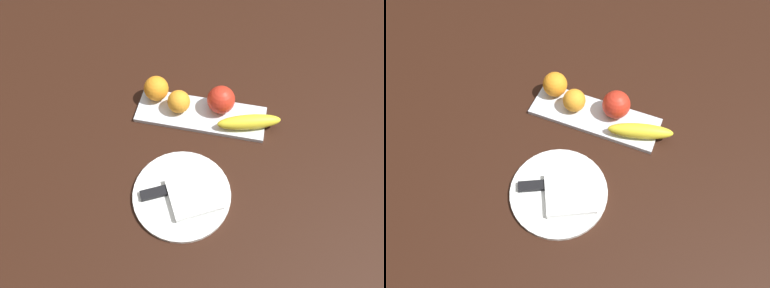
# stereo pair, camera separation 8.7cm
# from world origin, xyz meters

# --- Properties ---
(ground_plane) EXTENTS (2.40, 2.40, 0.00)m
(ground_plane) POSITION_xyz_m (0.00, 0.00, 0.00)
(ground_plane) COLOR black
(fruit_tray) EXTENTS (0.35, 0.11, 0.01)m
(fruit_tray) POSITION_xyz_m (-0.02, 0.03, 0.01)
(fruit_tray) COLOR silver
(fruit_tray) RESTS_ON ground_plane
(apple) EXTENTS (0.07, 0.07, 0.07)m
(apple) POSITION_xyz_m (0.03, 0.06, 0.05)
(apple) COLOR red
(apple) RESTS_ON fruit_tray
(banana) EXTENTS (0.17, 0.08, 0.04)m
(banana) POSITION_xyz_m (0.11, 0.01, 0.03)
(banana) COLOR yellow
(banana) RESTS_ON fruit_tray
(orange_near_apple) EXTENTS (0.07, 0.07, 0.07)m
(orange_near_apple) POSITION_xyz_m (-0.15, 0.07, 0.05)
(orange_near_apple) COLOR orange
(orange_near_apple) RESTS_ON fruit_tray
(orange_near_banana) EXTENTS (0.06, 0.06, 0.06)m
(orange_near_banana) POSITION_xyz_m (-0.08, 0.04, 0.04)
(orange_near_banana) COLOR orange
(orange_near_banana) RESTS_ON fruit_tray
(dinner_plate) EXTENTS (0.23, 0.23, 0.01)m
(dinner_plate) POSITION_xyz_m (-0.02, -0.21, 0.01)
(dinner_plate) COLOR white
(dinner_plate) RESTS_ON ground_plane
(folded_napkin) EXTENTS (0.15, 0.15, 0.02)m
(folded_napkin) POSITION_xyz_m (0.01, -0.21, 0.02)
(folded_napkin) COLOR white
(folded_napkin) RESTS_ON dinner_plate
(knife) EXTENTS (0.17, 0.10, 0.01)m
(knife) POSITION_xyz_m (-0.05, -0.21, 0.02)
(knife) COLOR silver
(knife) RESTS_ON dinner_plate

